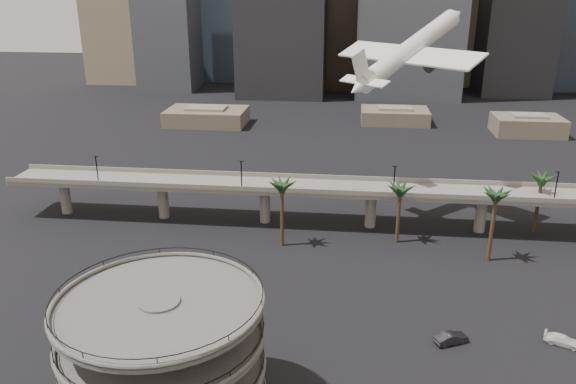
# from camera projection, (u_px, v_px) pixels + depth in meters

# --- Properties ---
(parking_ramp) EXTENTS (22.20, 22.20, 17.35)m
(parking_ramp) POSITION_uv_depth(u_px,v_px,m) (164.00, 352.00, 60.61)
(parking_ramp) COLOR #4D4B48
(parking_ramp) RESTS_ON ground
(overpass) EXTENTS (130.00, 9.30, 14.70)m
(overpass) POSITION_uv_depth(u_px,v_px,m) (318.00, 191.00, 115.09)
(overpass) COLOR slate
(overpass) RESTS_ON ground
(palm_trees) EXTENTS (54.40, 18.40, 14.00)m
(palm_trees) POSITION_uv_depth(u_px,v_px,m) (431.00, 190.00, 104.44)
(palm_trees) COLOR #44331D
(palm_trees) RESTS_ON ground
(low_buildings) EXTENTS (135.00, 27.50, 6.80)m
(low_buildings) POSITION_uv_depth(u_px,v_px,m) (353.00, 119.00, 197.26)
(low_buildings) COLOR brown
(low_buildings) RESTS_ON ground
(airborne_jet) EXTENTS (28.99, 29.89, 17.46)m
(airborne_jet) POSITION_uv_depth(u_px,v_px,m) (409.00, 51.00, 116.14)
(airborne_jet) COLOR white
(airborne_jet) RESTS_ON ground
(car_a) EXTENTS (4.61, 3.25, 1.46)m
(car_a) POSITION_uv_depth(u_px,v_px,m) (213.00, 344.00, 77.08)
(car_a) COLOR #AA1820
(car_a) RESTS_ON ground
(car_b) EXTENTS (5.13, 3.62, 1.60)m
(car_b) POSITION_uv_depth(u_px,v_px,m) (451.00, 338.00, 78.29)
(car_b) COLOR black
(car_b) RESTS_ON ground
(car_c) EXTENTS (5.19, 3.67, 1.39)m
(car_c) POSITION_uv_depth(u_px,v_px,m) (563.00, 340.00, 78.00)
(car_c) COLOR white
(car_c) RESTS_ON ground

